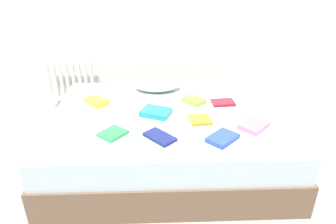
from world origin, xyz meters
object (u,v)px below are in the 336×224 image
(pillow, at_px, (157,83))
(textbook_green, at_px, (113,133))
(bed, at_px, (168,138))
(textbook_white, at_px, (78,118))
(textbook_maroon, at_px, (223,103))
(textbook_teal, at_px, (156,112))
(textbook_navy, at_px, (160,137))
(textbook_yellow, at_px, (97,101))
(radiator, at_px, (71,81))
(textbook_blue, at_px, (222,138))
(textbook_lime, at_px, (194,101))
(textbook_orange, at_px, (200,120))
(textbook_pink, at_px, (254,125))

(pillow, xyz_separation_m, textbook_green, (-0.33, -0.87, -0.06))
(bed, height_order, textbook_white, textbook_white)
(bed, relative_size, textbook_maroon, 9.95)
(bed, bearing_deg, textbook_teal, -159.90)
(textbook_navy, bearing_deg, textbook_yellow, 179.98)
(radiator, xyz_separation_m, textbook_teal, (1.03, -1.24, 0.17))
(radiator, bearing_deg, textbook_blue, -47.72)
(textbook_lime, distance_m, textbook_orange, 0.37)
(textbook_lime, bearing_deg, textbook_green, -90.22)
(textbook_maroon, bearing_deg, textbook_lime, 166.38)
(textbook_lime, bearing_deg, radiator, -166.00)
(radiator, height_order, textbook_pink, radiator)
(textbook_white, height_order, textbook_yellow, textbook_white)
(radiator, relative_size, textbook_green, 3.04)
(textbook_lime, bearing_deg, textbook_teal, -95.79)
(textbook_maroon, bearing_deg, bed, -167.61)
(bed, relative_size, textbook_lime, 10.52)
(textbook_yellow, bearing_deg, textbook_pink, 25.51)
(textbook_white, xyz_separation_m, textbook_pink, (1.39, -0.17, -0.01))
(radiator, xyz_separation_m, textbook_pink, (1.79, -1.49, 0.17))
(textbook_teal, relative_size, textbook_white, 1.19)
(pillow, height_order, textbook_lime, pillow)
(pillow, distance_m, textbook_blue, 1.08)
(textbook_blue, height_order, textbook_yellow, textbook_yellow)
(textbook_teal, relative_size, textbook_orange, 1.37)
(textbook_green, height_order, textbook_navy, same)
(textbook_pink, bearing_deg, textbook_maroon, 63.41)
(textbook_pink, bearing_deg, textbook_green, 138.09)
(radiator, relative_size, textbook_maroon, 2.80)
(textbook_blue, height_order, textbook_orange, textbook_blue)
(textbook_white, height_order, textbook_pink, textbook_white)
(textbook_navy, relative_size, textbook_pink, 1.02)
(textbook_green, distance_m, textbook_lime, 0.87)
(textbook_navy, xyz_separation_m, textbook_yellow, (-0.56, 0.62, 0.01))
(textbook_navy, relative_size, textbook_white, 1.19)
(textbook_green, distance_m, textbook_yellow, 0.60)
(pillow, height_order, textbook_blue, pillow)
(textbook_blue, xyz_separation_m, textbook_white, (-1.11, 0.35, 0.01))
(bed, height_order, pillow, pillow)
(textbook_blue, bearing_deg, textbook_white, 118.18)
(bed, xyz_separation_m, textbook_blue, (0.37, -0.46, 0.27))
(textbook_lime, height_order, textbook_orange, textbook_lime)
(textbook_white, bearing_deg, textbook_teal, -34.96)
(radiator, height_order, textbook_orange, radiator)
(textbook_navy, relative_size, textbook_maroon, 1.18)
(textbook_green, xyz_separation_m, textbook_maroon, (0.93, 0.51, 0.00))
(textbook_blue, xyz_separation_m, textbook_pink, (0.28, 0.18, 0.00))
(textbook_maroon, bearing_deg, textbook_green, -155.90)
(radiator, xyz_separation_m, textbook_orange, (1.39, -1.37, 0.16))
(textbook_navy, bearing_deg, radiator, 171.13)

